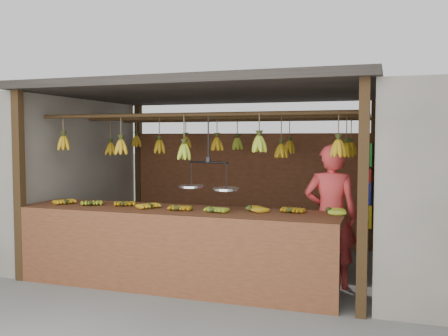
% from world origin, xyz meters
% --- Properties ---
extents(ground, '(80.00, 80.00, 0.00)m').
position_xyz_m(ground, '(0.00, 0.00, 0.00)').
color(ground, '#5B5B57').
extents(stall, '(4.30, 3.30, 2.40)m').
position_xyz_m(stall, '(0.00, 0.33, 1.97)').
color(stall, black).
rests_on(stall, ground).
extents(neighbor_left, '(3.00, 3.00, 2.30)m').
position_xyz_m(neighbor_left, '(-3.60, 0.00, 1.15)').
color(neighbor_left, slate).
rests_on(neighbor_left, ground).
extents(counter, '(3.83, 0.87, 0.96)m').
position_xyz_m(counter, '(-0.12, -1.24, 0.72)').
color(counter, '#5A301B').
rests_on(counter, ground).
extents(hanging_bananas, '(3.63, 2.22, 0.39)m').
position_xyz_m(hanging_bananas, '(-0.01, -0.01, 1.61)').
color(hanging_bananas, '#AD8012').
rests_on(hanging_bananas, ground).
extents(balance_scale, '(0.79, 0.46, 0.86)m').
position_xyz_m(balance_scale, '(0.24, -1.00, 1.19)').
color(balance_scale, black).
rests_on(balance_scale, ground).
extents(vendor, '(0.64, 0.46, 1.66)m').
position_xyz_m(vendor, '(1.60, -0.60, 0.83)').
color(vendor, '#BF3333').
rests_on(vendor, ground).
extents(bag_bundles, '(0.08, 0.26, 1.26)m').
position_xyz_m(bag_bundles, '(1.94, 1.35, 1.01)').
color(bag_bundles, '#199926').
rests_on(bag_bundles, ground).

